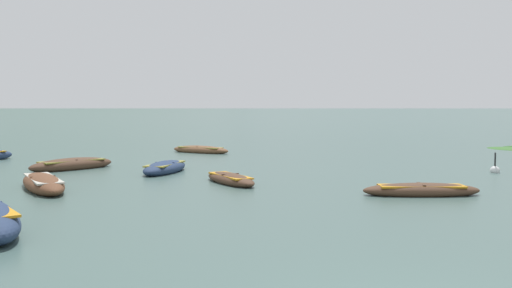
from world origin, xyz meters
name	(u,v)px	position (x,y,z in m)	size (l,w,h in m)	color
ground_plane	(158,108)	(0.00, 1500.00, 0.00)	(6000.00, 6000.00, 0.00)	#425B56
mountain_1	(2,32)	(-537.61, 2090.86, 265.08)	(2000.00, 2000.00, 530.16)	#56665B
mountain_2	(245,75)	(373.64, 2351.28, 140.16)	(713.89, 713.89, 280.31)	slate
mountain_3	(386,56)	(892.82, 2073.99, 204.20)	(1532.84, 1532.84, 408.41)	slate
rowboat_1	(230,179)	(-0.57, 12.90, 0.13)	(1.80, 3.17, 0.42)	#4C3323
rowboat_2	(72,165)	(-6.45, 18.19, 0.18)	(3.59, 3.19, 0.59)	#4C3323
rowboat_4	(43,183)	(-6.50, 12.56, 0.18)	(2.38, 4.22, 0.57)	brown
rowboat_5	(200,150)	(-0.60, 25.50, 0.16)	(3.46, 3.18, 0.50)	brown
rowboat_6	(421,190)	(4.56, 9.39, 0.14)	(3.52, 1.48, 0.45)	#4C3323
rowboat_7	(165,168)	(-2.69, 16.43, 0.17)	(2.34, 3.53, 0.56)	navy
mooring_buoy	(495,170)	(9.98, 14.01, 0.09)	(0.38, 0.38, 0.90)	silver
weed_patch_3	(511,149)	(18.32, 24.90, 0.00)	(3.39, 2.39, 0.14)	#38662D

